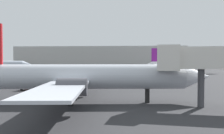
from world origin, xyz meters
name	(u,v)px	position (x,y,z in m)	size (l,w,h in m)	color
airplane_at_gate	(80,77)	(-3.78, 15.46, 3.12)	(30.80, 30.23, 9.45)	silver
airplane_far_left	(183,65)	(20.80, 76.77, 3.09)	(29.69, 21.38, 9.31)	white
baggage_cart	(27,86)	(-15.42, 26.53, 0.76)	(1.49, 2.46, 1.30)	red
terminal_building	(101,59)	(-13.95, 111.26, 5.78)	(82.13, 25.66, 11.55)	#B7B7B2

